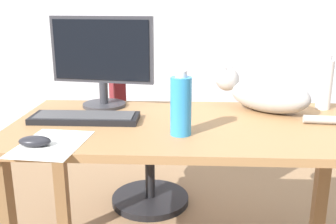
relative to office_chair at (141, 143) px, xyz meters
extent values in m
cube|color=#9E7247|center=(0.29, -0.69, 0.33)|extent=(1.45, 0.72, 0.03)
cube|color=olive|center=(-0.37, -0.39, -0.05)|extent=(0.06, 0.06, 0.72)
cube|color=olive|center=(0.95, -0.39, -0.05)|extent=(0.06, 0.06, 0.72)
cylinder|color=black|center=(0.05, 0.01, -0.38)|extent=(0.48, 0.48, 0.04)
cylinder|color=black|center=(0.05, 0.01, -0.17)|extent=(0.06, 0.06, 0.47)
cylinder|color=maroon|center=(0.05, 0.01, 0.10)|extent=(0.44, 0.44, 0.06)
cube|color=maroon|center=(-0.13, -0.04, 0.33)|extent=(0.16, 0.35, 0.40)
cylinder|color=#333338|center=(-0.12, -0.44, 0.35)|extent=(0.20, 0.20, 0.01)
cylinder|color=#333338|center=(-0.12, -0.44, 0.41)|extent=(0.04, 0.04, 0.10)
cube|color=#333338|center=(-0.12, -0.44, 0.61)|extent=(0.48, 0.10, 0.30)
cube|color=black|center=(-0.12, -0.45, 0.61)|extent=(0.45, 0.07, 0.27)
cube|color=black|center=(-0.15, -0.68, 0.36)|extent=(0.44, 0.15, 0.02)
cube|color=#444447|center=(-0.15, -0.68, 0.37)|extent=(0.40, 0.12, 0.00)
ellipsoid|color=#B2ADA8|center=(0.64, -0.50, 0.42)|extent=(0.40, 0.35, 0.15)
sphere|color=#B2ADA8|center=(0.46, -0.38, 0.47)|extent=(0.11, 0.11, 0.11)
cone|color=#B2ADA8|center=(0.44, -0.41, 0.52)|extent=(0.04, 0.04, 0.04)
cone|color=#B2ADA8|center=(0.48, -0.36, 0.52)|extent=(0.04, 0.04, 0.04)
cylinder|color=#B2ADA8|center=(0.83, -0.68, 0.36)|extent=(0.18, 0.05, 0.03)
ellipsoid|color=#232328|center=(-0.24, -0.98, 0.36)|extent=(0.11, 0.06, 0.04)
cube|color=white|center=(-0.19, -0.95, 0.34)|extent=(0.24, 0.31, 0.00)
cylinder|color=silver|center=(0.90, -0.43, 0.46)|extent=(0.06, 0.06, 0.22)
cylinder|color=silver|center=(0.90, -0.43, 0.58)|extent=(0.04, 0.04, 0.02)
cylinder|color=#2D8CD1|center=(0.25, -0.83, 0.45)|extent=(0.08, 0.08, 0.21)
cylinder|color=silver|center=(0.25, -0.83, 0.57)|extent=(0.04, 0.04, 0.02)
camera|label=1|loc=(0.27, -2.17, 0.80)|focal=40.88mm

